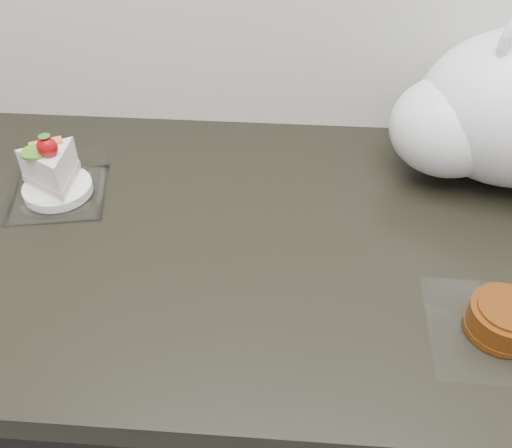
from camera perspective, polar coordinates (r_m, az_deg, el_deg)
counter at (r=1.19m, az=1.97°, el=-17.33°), size 2.04×0.64×0.90m
cake_tray at (r=0.94m, az=-19.46°, el=4.28°), size 0.17×0.17×0.11m
mooncake_wrap at (r=0.76m, az=23.62°, el=-8.94°), size 0.18×0.17×0.04m
plastic_bag at (r=0.97m, az=23.98°, el=10.31°), size 0.42×0.35×0.30m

